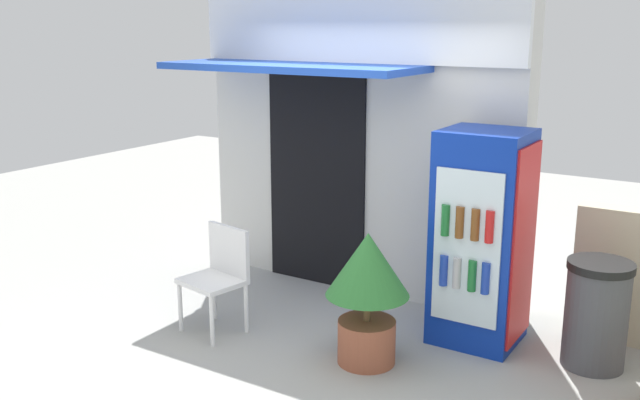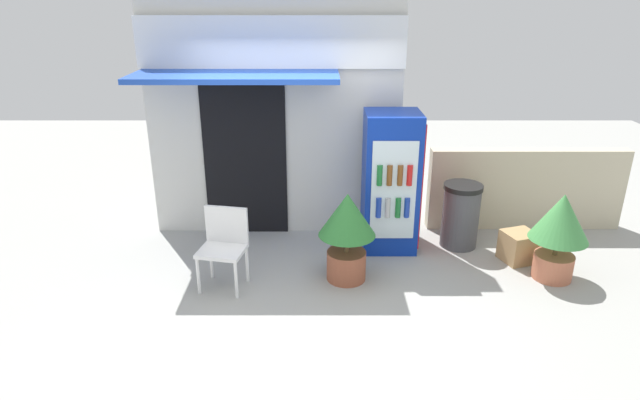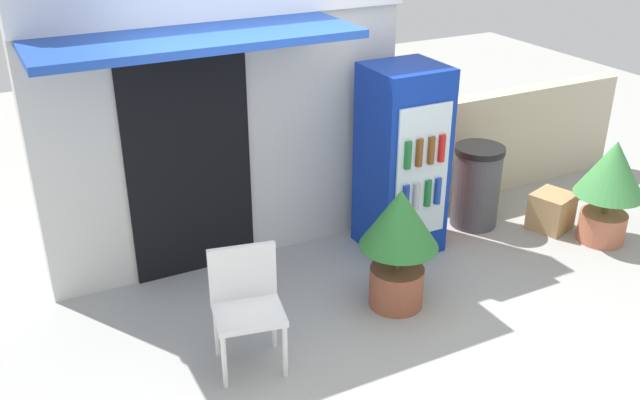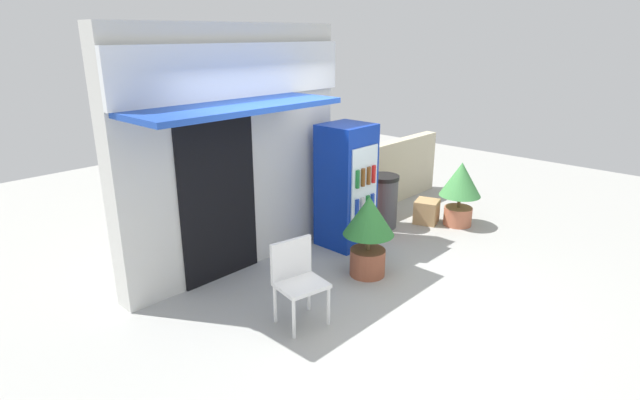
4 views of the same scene
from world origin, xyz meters
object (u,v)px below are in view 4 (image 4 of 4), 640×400
at_px(trash_bin, 383,201).
at_px(potted_plant_near_shop, 369,228).
at_px(cardboard_box, 427,211).
at_px(potted_plant_curbside, 460,187).
at_px(drink_cooler, 347,186).
at_px(plastic_chair, 297,276).

bearing_deg(trash_bin, potted_plant_near_shop, -149.75).
distance_m(potted_plant_near_shop, cardboard_box, 2.16).
bearing_deg(potted_plant_near_shop, trash_bin, 30.25).
bearing_deg(potted_plant_near_shop, potted_plant_curbside, 0.55).
xyz_separation_m(drink_cooler, potted_plant_curbside, (1.74, -0.80, -0.24)).
bearing_deg(cardboard_box, drink_cooler, 165.28).
distance_m(potted_plant_near_shop, potted_plant_curbside, 2.31).
xyz_separation_m(potted_plant_near_shop, potted_plant_curbside, (2.31, 0.02, -0.00)).
height_order(drink_cooler, plastic_chair, drink_cooler).
height_order(potted_plant_curbside, trash_bin, potted_plant_curbside).
height_order(drink_cooler, potted_plant_curbside, drink_cooler).
bearing_deg(drink_cooler, potted_plant_near_shop, -124.38).
relative_size(plastic_chair, trash_bin, 1.07).
height_order(drink_cooler, trash_bin, drink_cooler).
relative_size(drink_cooler, potted_plant_curbside, 1.70).
xyz_separation_m(drink_cooler, trash_bin, (0.89, 0.02, -0.44)).
xyz_separation_m(potted_plant_curbside, trash_bin, (-0.85, 0.83, -0.21)).
height_order(plastic_chair, potted_plant_curbside, potted_plant_curbside).
distance_m(potted_plant_curbside, cardboard_box, 0.65).
xyz_separation_m(potted_plant_curbside, cardboard_box, (-0.24, 0.41, -0.44)).
xyz_separation_m(plastic_chair, cardboard_box, (3.39, 0.54, -0.33)).
distance_m(potted_plant_curbside, trash_bin, 1.21).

